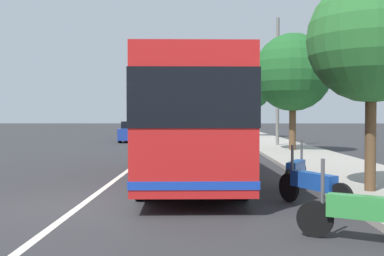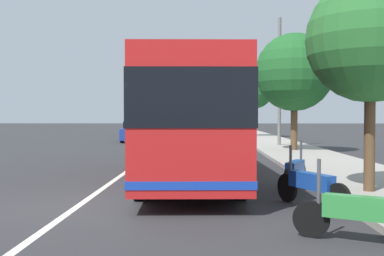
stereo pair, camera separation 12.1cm
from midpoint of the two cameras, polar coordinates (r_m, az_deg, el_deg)
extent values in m
plane|color=#2D2D30|center=(10.27, -13.79, -9.22)|extent=(220.00, 220.00, 0.00)
cube|color=#9E998E|center=(20.38, 14.47, -3.71)|extent=(110.00, 3.60, 0.14)
cube|color=silver|center=(20.01, -6.39, -3.96)|extent=(110.00, 0.16, 0.01)
cube|color=red|center=(13.87, -0.55, 1.21)|extent=(10.62, 2.86, 2.97)
cube|color=black|center=(13.88, -0.55, 2.91)|extent=(10.66, 2.90, 1.14)
cube|color=#193FB2|center=(13.93, -0.55, -3.87)|extent=(10.65, 2.89, 0.16)
cylinder|color=black|center=(17.33, -4.39, -3.15)|extent=(1.01, 0.34, 1.00)
cylinder|color=black|center=(17.35, 3.05, -3.15)|extent=(1.01, 0.34, 1.00)
cylinder|color=black|center=(10.64, -6.44, -6.08)|extent=(1.01, 0.34, 1.00)
cylinder|color=black|center=(10.67, 5.72, -6.06)|extent=(1.01, 0.34, 1.00)
cylinder|color=black|center=(7.65, 14.38, -10.74)|extent=(0.34, 0.55, 0.57)
cube|color=#338C3F|center=(7.44, 20.23, -9.15)|extent=(0.75, 1.14, 0.34)
cylinder|color=#4C4C51|center=(7.51, 15.27, -6.31)|extent=(0.06, 0.06, 0.70)
cylinder|color=black|center=(10.59, 11.45, -7.16)|extent=(0.60, 0.35, 0.63)
cylinder|color=black|center=(9.36, 17.47, -8.34)|extent=(0.60, 0.35, 0.63)
cube|color=#1947A5|center=(9.93, 14.28, -6.30)|extent=(1.19, 0.76, 0.33)
cylinder|color=#4C4C51|center=(10.42, 11.87, -3.98)|extent=(0.06, 0.06, 0.70)
cylinder|color=black|center=(13.06, 13.12, -5.56)|extent=(0.59, 0.33, 0.61)
cylinder|color=black|center=(11.58, 11.46, -6.45)|extent=(0.59, 0.33, 0.61)
cube|color=#1947A5|center=(12.29, 12.34, -4.82)|extent=(1.15, 0.70, 0.36)
cylinder|color=#4C4C51|center=(12.89, 13.02, -2.97)|extent=(0.06, 0.06, 0.70)
cube|color=black|center=(32.07, -0.14, -0.89)|extent=(4.32, 1.93, 0.79)
cube|color=black|center=(31.97, -0.13, 0.28)|extent=(2.25, 1.71, 0.52)
cylinder|color=black|center=(33.48, -1.55, -1.22)|extent=(0.65, 0.25, 0.64)
cylinder|color=black|center=(33.51, 1.19, -1.22)|extent=(0.65, 0.25, 0.64)
cylinder|color=black|center=(30.68, -1.59, -1.47)|extent=(0.65, 0.25, 0.64)
cylinder|color=black|center=(30.71, 1.41, -1.47)|extent=(0.65, 0.25, 0.64)
cube|color=navy|center=(34.54, -7.25, -0.70)|extent=(4.29, 1.90, 0.82)
cube|color=black|center=(34.75, -7.21, 0.40)|extent=(2.15, 1.70, 0.50)
cylinder|color=black|center=(33.07, -6.13, -1.26)|extent=(0.65, 0.24, 0.64)
cylinder|color=black|center=(33.27, -8.92, -1.26)|extent=(0.65, 0.24, 0.64)
cylinder|color=black|center=(35.85, -5.69, -1.05)|extent=(0.65, 0.24, 0.64)
cylinder|color=black|center=(36.04, -8.27, -1.05)|extent=(0.65, 0.24, 0.64)
cube|color=#2D7238|center=(40.53, -5.75, -0.41)|extent=(4.73, 1.82, 0.77)
cube|color=black|center=(40.43, -5.76, 0.50)|extent=(2.33, 1.62, 0.52)
cylinder|color=black|center=(38.93, -4.83, -0.85)|extent=(0.64, 0.23, 0.64)
cylinder|color=black|center=(39.09, -7.10, -0.85)|extent=(0.64, 0.23, 0.64)
cylinder|color=black|center=(42.02, -4.50, -0.68)|extent=(0.64, 0.23, 0.64)
cylinder|color=black|center=(42.16, -6.59, -0.67)|extent=(0.64, 0.23, 0.64)
cube|color=red|center=(51.57, -4.78, -0.02)|extent=(4.05, 2.03, 0.75)
cube|color=black|center=(51.65, -4.77, 0.71)|extent=(1.89, 1.79, 0.56)
cylinder|color=black|center=(50.16, -4.04, -0.33)|extent=(0.65, 0.25, 0.64)
cylinder|color=black|center=(50.41, -5.95, -0.32)|extent=(0.65, 0.25, 0.64)
cylinder|color=black|center=(52.76, -3.66, -0.24)|extent=(0.65, 0.25, 0.64)
cylinder|color=black|center=(53.00, -5.48, -0.23)|extent=(0.65, 0.25, 0.64)
cylinder|color=brown|center=(11.67, 20.75, -1.05)|extent=(0.25, 0.25, 2.81)
sphere|color=#286B2D|center=(11.80, 20.85, 10.18)|extent=(2.98, 2.98, 2.98)
cylinder|color=brown|center=(24.72, 12.08, 0.48)|extent=(0.35, 0.35, 2.96)
sphere|color=#1E5B26|center=(24.82, 12.11, 6.70)|extent=(4.04, 4.04, 4.04)
cylinder|color=brown|center=(41.44, 7.34, 1.05)|extent=(0.30, 0.30, 3.19)
sphere|color=#1E5B26|center=(41.50, 7.35, 4.56)|extent=(3.14, 3.14, 3.14)
cylinder|color=slate|center=(28.79, 10.32, 5.48)|extent=(0.20, 0.20, 7.84)
camera|label=1|loc=(0.06, -90.23, -0.01)|focal=43.53mm
camera|label=2|loc=(0.06, 89.77, 0.01)|focal=43.53mm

